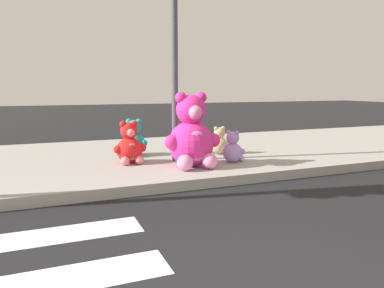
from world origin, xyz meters
The scene contains 7 objects.
sidewalk centered at (0.00, 5.20, 0.07)m, with size 28.00×4.40×0.15m, color #9E9B93.
sign_pole centered at (1.00, 4.40, 1.85)m, with size 0.56×0.11×3.20m.
plush_pink_large centered at (1.07, 3.81, 0.63)m, with size 0.92×0.81×1.19m.
plush_lavender centered at (1.86, 3.89, 0.37)m, with size 0.39×0.38×0.54m.
plush_tan centered at (1.99, 4.68, 0.36)m, with size 0.41×0.36×0.53m.
plush_teal centered at (0.44, 5.12, 0.43)m, with size 0.48×0.50×0.69m.
plush_red centered at (0.21, 4.44, 0.44)m, with size 0.55×0.48×0.71m.
Camera 1 is at (-1.09, -1.55, 1.40)m, focal length 34.35 mm.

